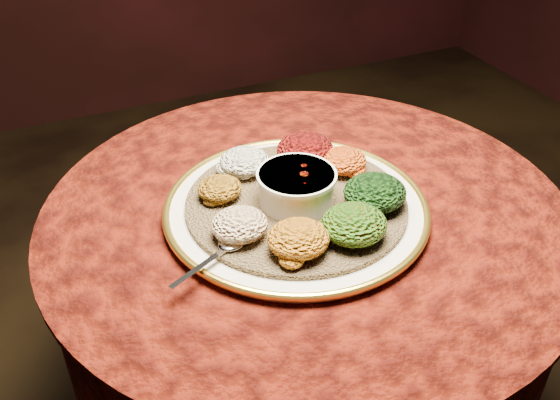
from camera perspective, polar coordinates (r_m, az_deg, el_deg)
name	(u,v)px	position (r m, az deg, el deg)	size (l,w,h in m)	color
table	(305,280)	(1.24, 2.27, -7.29)	(0.96, 0.96, 0.73)	black
platter	(296,208)	(1.10, 1.48, -0.76)	(0.57, 0.57, 0.02)	silver
injera	(296,203)	(1.10, 1.49, -0.31)	(0.39, 0.39, 0.01)	olive
stew_bowl	(296,185)	(1.08, 1.52, 1.36)	(0.14, 0.14, 0.06)	silver
spoon	(227,248)	(0.99, -4.90, -4.38)	(0.14, 0.08, 0.01)	silver
portion_ayib	(244,161)	(1.16, -3.28, 3.54)	(0.09, 0.09, 0.04)	white
portion_kitfo	(305,149)	(1.19, 2.31, 4.66)	(0.11, 0.10, 0.05)	black
portion_tikil	(343,161)	(1.17, 5.82, 3.59)	(0.09, 0.08, 0.04)	#A2680D
portion_gomen	(375,192)	(1.08, 8.66, 0.69)	(0.11, 0.10, 0.05)	black
portion_mixveg	(354,224)	(1.01, 6.77, -2.21)	(0.11, 0.10, 0.05)	maroon
portion_kik	(298,239)	(0.97, 1.68, -3.55)	(0.10, 0.09, 0.05)	#B76310
portion_timatim	(239,225)	(1.01, -3.73, -2.26)	(0.09, 0.09, 0.04)	maroon
portion_shiro	(220,188)	(1.10, -5.54, 1.06)	(0.08, 0.07, 0.04)	#936011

